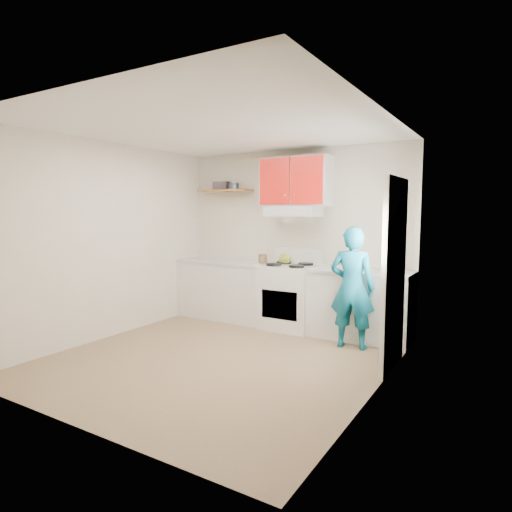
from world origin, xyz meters
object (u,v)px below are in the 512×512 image
Objects in this scene: person at (352,288)px; kettle at (285,259)px; stove at (290,297)px; crock at (263,259)px; tin at (234,186)px.

kettle is at bearing -30.10° from person.
stove is 5.99× the size of crock.
crock is (-0.32, -0.09, -0.02)m from kettle.
stove is 0.57m from kettle.
kettle is at bearing 16.17° from crock.
kettle is 0.34m from crock.
person is at bearing -21.08° from stove.
tin is 1.26m from crock.
person is (1.21, -0.52, -0.24)m from kettle.
tin is 1.02× the size of crock.
tin is 1.42m from kettle.
crock is 1.60m from person.
person is at bearing -14.56° from tin.
stove is at bearing -7.61° from tin.
tin is at bearing -21.24° from person.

